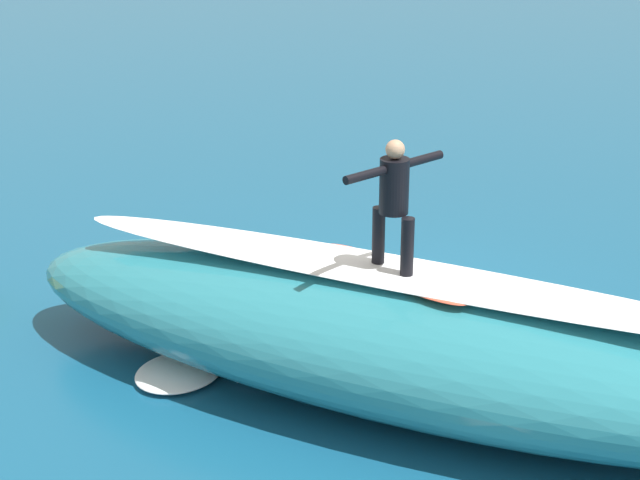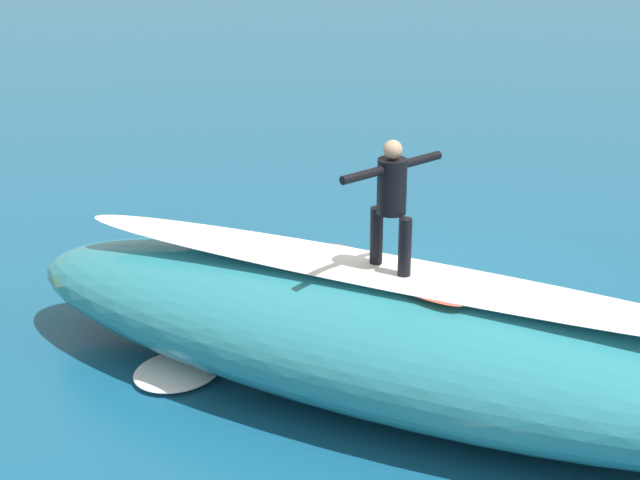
# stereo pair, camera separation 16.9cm
# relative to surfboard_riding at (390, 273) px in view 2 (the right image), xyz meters

# --- Properties ---
(ground_plane) EXTENTS (120.00, 120.00, 0.00)m
(ground_plane) POSITION_rel_surfboard_riding_xyz_m (0.39, -2.30, -1.48)
(ground_plane) COLOR #145175
(wave_crest) EXTENTS (9.90, 4.06, 1.45)m
(wave_crest) POSITION_rel_surfboard_riding_xyz_m (-0.18, 0.03, -0.76)
(wave_crest) COLOR teal
(wave_crest) RESTS_ON ground_plane
(wave_foam_lip) EXTENTS (8.22, 2.15, 0.08)m
(wave_foam_lip) POSITION_rel_surfboard_riding_xyz_m (-0.18, 0.03, 0.01)
(wave_foam_lip) COLOR white
(wave_foam_lip) RESTS_ON wave_crest
(surfboard_riding) EXTENTS (2.11, 1.61, 0.06)m
(surfboard_riding) POSITION_rel_surfboard_riding_xyz_m (0.00, 0.00, 0.00)
(surfboard_riding) COLOR #E0563D
(surfboard_riding) RESTS_ON wave_crest
(surfer_riding) EXTENTS (0.81, 1.20, 1.44)m
(surfer_riding) POSITION_rel_surfboard_riding_xyz_m (-0.00, 0.00, 0.87)
(surfer_riding) COLOR black
(surfer_riding) RESTS_ON surfboard_riding
(surfboard_paddling) EXTENTS (1.99, 0.95, 0.09)m
(surfboard_paddling) POSITION_rel_surfboard_riding_xyz_m (2.50, -2.94, -1.44)
(surfboard_paddling) COLOR yellow
(surfboard_paddling) RESTS_ON ground_plane
(surfer_paddling) EXTENTS (1.78, 0.68, 0.32)m
(surfer_paddling) POSITION_rel_surfboard_riding_xyz_m (2.37, -2.91, -1.25)
(surfer_paddling) COLOR black
(surfer_paddling) RESTS_ON surfboard_paddling
(foam_patch_near) EXTENTS (1.24, 1.33, 0.13)m
(foam_patch_near) POSITION_rel_surfboard_riding_xyz_m (2.41, 0.33, -1.42)
(foam_patch_near) COLOR white
(foam_patch_near) RESTS_ON ground_plane
(foam_patch_mid) EXTENTS (1.29, 1.33, 0.09)m
(foam_patch_mid) POSITION_rel_surfboard_riding_xyz_m (1.61, -0.15, -1.44)
(foam_patch_mid) COLOR white
(foam_patch_mid) RESTS_ON ground_plane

